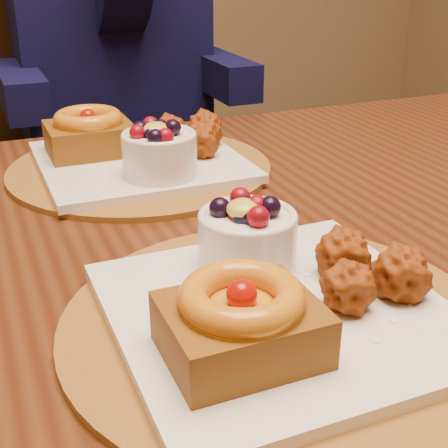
# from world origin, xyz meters

# --- Properties ---
(dining_table) EXTENTS (1.60, 0.90, 0.76)m
(dining_table) POSITION_xyz_m (-0.09, -0.03, 0.68)
(dining_table) COLOR #3A180A
(dining_table) RESTS_ON ground
(place_setting_near) EXTENTS (0.38, 0.38, 0.09)m
(place_setting_near) POSITION_xyz_m (-0.10, -0.24, 0.78)
(place_setting_near) COLOR brown
(place_setting_near) RESTS_ON dining_table
(place_setting_far) EXTENTS (0.38, 0.38, 0.09)m
(place_setting_far) POSITION_xyz_m (-0.10, 0.19, 0.78)
(place_setting_far) COLOR brown
(place_setting_far) RESTS_ON dining_table
(chair_far) EXTENTS (0.57, 0.57, 0.96)m
(chair_far) POSITION_xyz_m (-0.03, 0.89, 0.53)
(chair_far) COLOR black
(chair_far) RESTS_ON ground
(diner) EXTENTS (0.52, 0.50, 0.85)m
(diner) POSITION_xyz_m (0.02, 0.80, 0.91)
(diner) COLOR black
(diner) RESTS_ON ground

